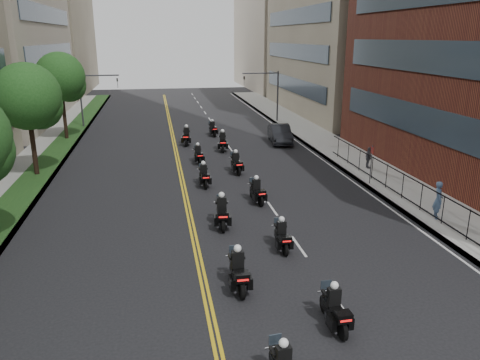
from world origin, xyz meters
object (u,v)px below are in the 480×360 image
object	(u,v)px
motorcycle_3	(282,237)
motorcycle_8	(198,155)
motorcycle_10	(187,137)
motorcycle_2	(238,272)
parked_sedan	(280,134)
motorcycle_11	(213,129)
motorcycle_1	(335,310)
motorcycle_7	(236,164)
motorcycle_9	(223,142)
motorcycle_6	(204,176)
pedestrian_a	(438,200)
motorcycle_4	(222,213)
motorcycle_5	(257,192)
pedestrian_c	(368,158)

from	to	relation	value
motorcycle_3	motorcycle_8	xyz separation A→B (m)	(-2.29, 15.70, 0.01)
motorcycle_10	motorcycle_2	bearing A→B (deg)	-81.59
motorcycle_3	parked_sedan	world-z (taller)	parked_sedan
motorcycle_11	motorcycle_1	bearing A→B (deg)	-96.57
motorcycle_7	motorcycle_11	bearing A→B (deg)	85.71
motorcycle_7	motorcycle_9	world-z (taller)	motorcycle_9
motorcycle_3	motorcycle_11	size ratio (longest dim) A/B	0.96
motorcycle_1	motorcycle_9	size ratio (longest dim) A/B	0.88
motorcycle_3	motorcycle_9	bearing A→B (deg)	90.58
motorcycle_6	motorcycle_2	bearing A→B (deg)	-92.81
motorcycle_3	pedestrian_a	xyz separation A→B (m)	(8.86, 1.93, 0.53)
parked_sedan	motorcycle_4	bearing A→B (deg)	-106.90
motorcycle_5	motorcycle_11	world-z (taller)	motorcycle_5
motorcycle_1	motorcycle_11	distance (m)	31.71
motorcycle_2	pedestrian_c	size ratio (longest dim) A/B	1.55
motorcycle_3	motorcycle_9	size ratio (longest dim) A/B	0.85
motorcycle_5	motorcycle_9	bearing A→B (deg)	83.76
motorcycle_8	motorcycle_10	world-z (taller)	motorcycle_10
motorcycle_10	motorcycle_4	bearing A→B (deg)	-80.69
motorcycle_10	parked_sedan	distance (m)	8.40
parked_sedan	pedestrian_a	xyz separation A→B (m)	(3.20, -19.65, 0.33)
motorcycle_9	motorcycle_10	world-z (taller)	motorcycle_9
motorcycle_2	motorcycle_7	bearing A→B (deg)	80.48
motorcycle_8	motorcycle_9	bearing A→B (deg)	52.38
motorcycle_8	motorcycle_11	distance (m)	10.24
motorcycle_11	pedestrian_c	bearing A→B (deg)	-62.76
motorcycle_4	motorcycle_9	xyz separation A→B (m)	(2.39, 16.25, 0.01)
motorcycle_1	motorcycle_10	bearing A→B (deg)	94.53
motorcycle_1	motorcycle_9	world-z (taller)	motorcycle_9
motorcycle_1	motorcycle_3	xyz separation A→B (m)	(-0.15, 6.03, -0.02)
motorcycle_8	motorcycle_9	distance (m)	4.38
motorcycle_6	parked_sedan	world-z (taller)	motorcycle_6
motorcycle_8	motorcycle_7	bearing A→B (deg)	-57.51
motorcycle_9	motorcycle_11	distance (m)	6.31
motorcycle_4	pedestrian_a	bearing A→B (deg)	-1.60
motorcycle_11	motorcycle_3	bearing A→B (deg)	-96.87
motorcycle_3	parked_sedan	size ratio (longest dim) A/B	0.42
motorcycle_1	motorcycle_5	size ratio (longest dim) A/B	0.99
motorcycle_3	motorcycle_5	size ratio (longest dim) A/B	0.96
motorcycle_6	motorcycle_10	size ratio (longest dim) A/B	0.91
motorcycle_9	pedestrian_a	distance (m)	19.52
motorcycle_4	motorcycle_8	distance (m)	12.58
motorcycle_4	motorcycle_9	size ratio (longest dim) A/B	0.99
motorcycle_3	motorcycle_11	world-z (taller)	motorcycle_11
motorcycle_1	pedestrian_c	world-z (taller)	pedestrian_c
motorcycle_3	motorcycle_5	world-z (taller)	motorcycle_5
motorcycle_2	pedestrian_c	xyz separation A→B (m)	(12.07, 14.64, 0.22)
motorcycle_8	parked_sedan	distance (m)	9.88
motorcycle_1	motorcycle_4	distance (m)	9.47
pedestrian_c	motorcycle_6	bearing A→B (deg)	101.08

